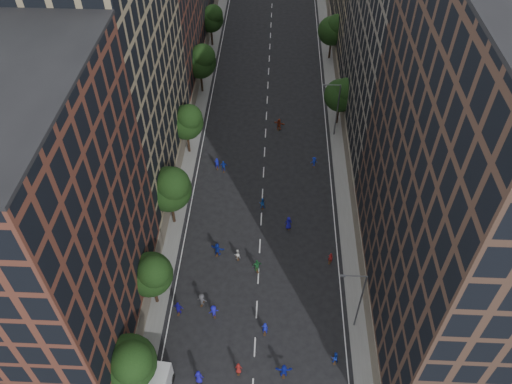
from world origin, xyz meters
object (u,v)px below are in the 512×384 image
streetlamp_near (359,299)px  skater_0 (199,377)px  streetlamp_far (336,107)px  skater_1 (265,328)px  skater_2 (335,357)px

streetlamp_near → skater_0: 17.67m
streetlamp_near → streetlamp_far: size_ratio=1.00×
skater_1 → skater_2: 7.73m
skater_1 → skater_2: skater_1 is taller
streetlamp_far → skater_0: streetlamp_far is taller
skater_0 → skater_1: skater_0 is taller
streetlamp_far → skater_2: bearing=-93.4°
streetlamp_near → skater_1: bearing=-172.1°
skater_1 → streetlamp_near: bearing=-169.0°
skater_1 → skater_0: bearing=44.7°
skater_1 → skater_2: size_ratio=1.11×
streetlamp_near → skater_0: bearing=-156.2°
streetlamp_far → skater_1: (-9.38, -34.30, -4.26)m
streetlamp_far → skater_0: 43.10m
streetlamp_far → skater_0: size_ratio=4.88×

